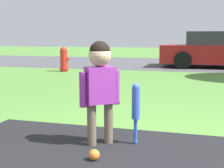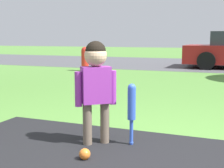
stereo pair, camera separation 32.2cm
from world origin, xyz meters
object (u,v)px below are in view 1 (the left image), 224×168
at_px(baseball_bat, 136,105).
at_px(sports_ball, 94,155).
at_px(child, 100,78).
at_px(parked_car, 220,51).
at_px(fire_hydrant, 64,59).

height_order(baseball_bat, sports_ball, baseball_bat).
xyz_separation_m(child, parked_car, (1.50, 8.42, -0.06)).
bearing_deg(child, sports_ball, -118.61).
bearing_deg(baseball_bat, child, -163.88).
xyz_separation_m(sports_ball, parked_car, (1.42, 8.80, 0.52)).
relative_size(baseball_bat, fire_hydrant, 0.80).
relative_size(child, sports_ball, 10.26).
bearing_deg(fire_hydrant, child, -62.53).
height_order(fire_hydrant, parked_car, parked_car).
bearing_deg(parked_car, baseball_bat, -98.23).
distance_m(child, fire_hydrant, 6.54).
height_order(sports_ball, parked_car, parked_car).
relative_size(baseball_bat, parked_car, 0.15).
xyz_separation_m(baseball_bat, fire_hydrant, (-3.33, 5.71, -0.02)).
xyz_separation_m(child, sports_ball, (0.07, -0.39, -0.57)).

